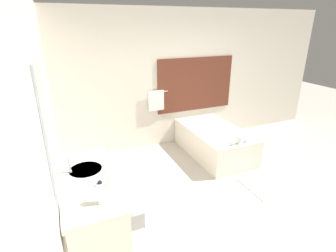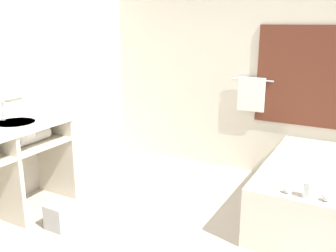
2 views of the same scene
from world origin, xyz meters
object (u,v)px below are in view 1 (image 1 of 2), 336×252
water_bottle_1 (101,193)px  waste_bin (135,217)px  bathtub (214,140)px  soap_dispenser (107,179)px

water_bottle_1 → waste_bin: size_ratio=0.98×
water_bottle_1 → waste_bin: bearing=53.8°
bathtub → waste_bin: 2.38m
water_bottle_1 → soap_dispenser: bearing=68.2°
bathtub → waste_bin: bearing=-146.8°
bathtub → soap_dispenser: size_ratio=9.62×
bathtub → water_bottle_1: (-2.44, -1.91, 0.73)m
bathtub → soap_dispenser: 2.95m
waste_bin → soap_dispenser: bearing=-134.3°
bathtub → water_bottle_1: water_bottle_1 is taller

